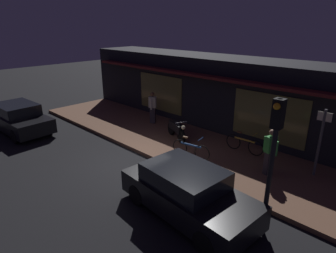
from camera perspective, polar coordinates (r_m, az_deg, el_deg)
name	(u,v)px	position (r m, az deg, el deg)	size (l,w,h in m)	color
ground_plane	(127,165)	(11.27, -8.26, -7.66)	(60.00, 60.00, 0.00)	black
sidewalk_slab	(179,142)	(13.08, 2.13, -3.06)	(18.00, 4.00, 0.15)	brown
storefront_building	(223,93)	(15.12, 10.91, 6.66)	(18.00, 3.30, 3.60)	black
motorcycle	(177,129)	(13.04, 1.72, -0.42)	(1.62, 0.84, 0.97)	black
bicycle_parked	(191,149)	(11.29, 4.54, -4.58)	(1.64, 0.45, 0.91)	black
bicycle_extra	(244,144)	(12.15, 14.96, -3.40)	(1.66, 0.42, 0.91)	black
person_photographer	(153,107)	(15.08, -3.09, 3.91)	(0.44, 0.57, 1.67)	#28232D
person_bystander	(270,151)	(10.48, 19.68, -4.64)	(0.61, 0.43, 1.67)	#28232D
sign_post	(320,139)	(10.89, 28.13, -2.22)	(0.44, 0.09, 2.40)	#47474C
traffic_light_pole	(274,145)	(7.16, 20.37, -3.53)	(0.24, 0.33, 3.60)	black
parked_car_near	(19,118)	(16.17, -27.64, 1.52)	(4.18, 1.95, 1.42)	black
parked_car_far	(187,192)	(8.27, 3.81, -12.85)	(4.21, 2.05, 1.42)	black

